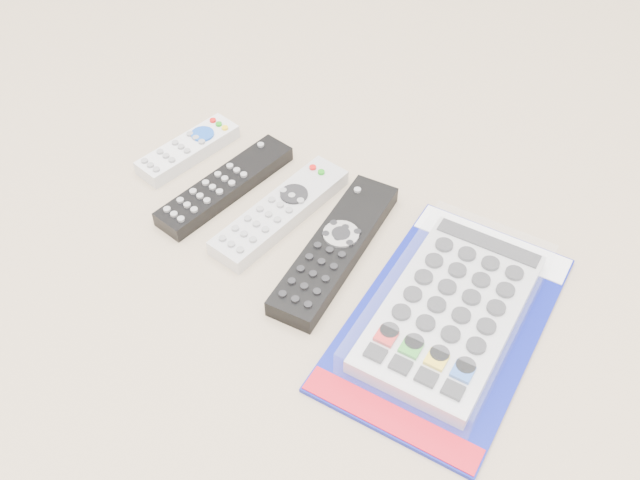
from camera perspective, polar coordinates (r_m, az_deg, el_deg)
The scene contains 5 objects.
remote_small_grey at distance 0.98m, azimuth -10.52°, elevation 7.16°, with size 0.07×0.15×0.02m.
remote_slim_black at distance 0.92m, azimuth -7.61°, elevation 4.35°, with size 0.07×0.21×0.02m.
remote_silver_dvd at distance 0.88m, azimuth -3.20°, elevation 2.29°, with size 0.07×0.21×0.02m.
remote_large_black at distance 0.83m, azimuth 1.25°, elevation -0.66°, with size 0.08×0.24×0.03m.
jumbo_remote_packaged at distance 0.78m, azimuth 10.41°, elevation -5.52°, with size 0.20×0.32×0.04m.
Camera 1 is at (0.33, -0.46, 0.63)m, focal length 40.00 mm.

